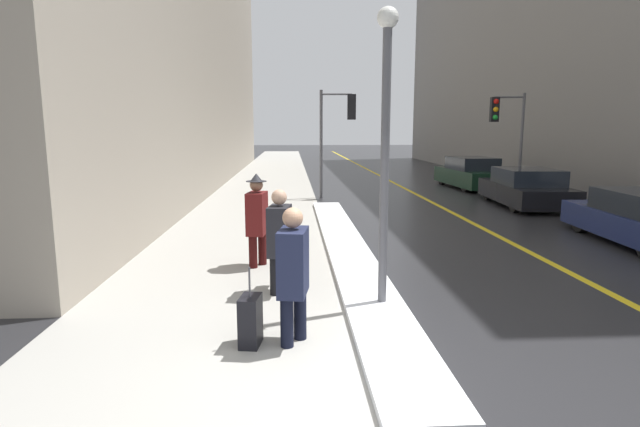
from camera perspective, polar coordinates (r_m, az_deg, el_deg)
name	(u,v)px	position (r m, az deg, el deg)	size (l,w,h in m)	color
ground_plane	(383,383)	(5.27, 7.25, -18.71)	(160.00, 160.00, 0.00)	#232326
sidewalk_slab	(263,194)	(19.75, -6.50, 2.23)	(4.00, 80.00, 0.01)	#9E9B93
road_centre_stripe	(414,193)	(20.32, 10.66, 2.32)	(0.16, 80.00, 0.00)	gold
snow_bank_curb	(347,249)	(10.37, 3.15, -4.07)	(0.85, 12.72, 0.11)	white
lamp_post	(385,130)	(6.79, 7.49, 9.41)	(0.28, 0.28, 4.05)	#515156
traffic_light_near	(340,121)	(18.38, 2.25, 10.57)	(1.31, 0.32, 3.91)	#515156
traffic_light_far	(505,122)	(20.03, 20.40, 9.75)	(1.31, 0.32, 3.84)	#515156
pedestrian_nearside	(293,269)	(5.78, -3.08, -6.41)	(0.39, 0.57, 1.63)	black
pedestrian_with_shoulder_bag	(280,236)	(7.60, -4.62, -2.62)	(0.38, 0.75, 1.61)	black
pedestrian_in_fedora	(257,216)	(9.11, -7.21, -0.32)	(0.39, 0.57, 1.72)	#340C0C
parked_car_black	(526,188)	(17.78, 22.47, 2.67)	(2.17, 4.43, 1.25)	black
parked_car_dark_green	(471,174)	(22.63, 16.83, 4.39)	(1.93, 4.53, 1.34)	black
rolling_suitcase	(250,321)	(5.96, -7.95, -12.09)	(0.27, 0.39, 0.95)	black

